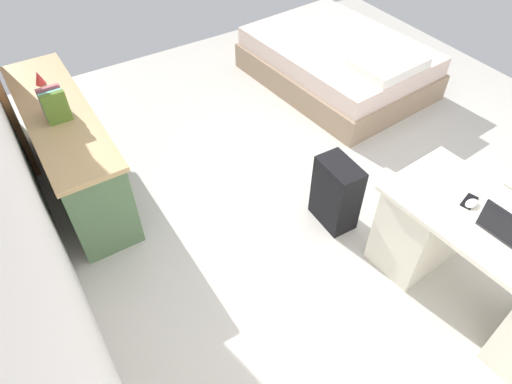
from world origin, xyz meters
The scene contains 10 objects.
ground_plane centered at (0.00, 0.00, 0.00)m, with size 5.90×5.90×0.00m, color beige.
desk centered at (-1.42, -0.17, 0.39)m, with size 1.48×0.76×0.74m.
credenza centered at (1.14, 1.73, 0.39)m, with size 1.80×0.48×0.77m.
bed centered at (1.25, -1.19, 0.24)m, with size 2.00×1.54×0.58m.
suitcase_black centered at (-0.33, 0.15, 0.29)m, with size 0.36×0.22×0.58m, color black.
laptop centered at (-1.43, -0.14, 0.79)m, with size 0.33×0.24×0.21m.
computer_mouse centered at (-1.17, -0.16, 0.75)m, with size 0.06×0.10×0.03m, color white.
cell_phone_by_mouse centered at (-1.14, -0.18, 0.74)m, with size 0.07×0.14×0.01m, color black.
book_row centered at (1.05, 1.73, 0.88)m, with size 0.20×0.17×0.24m.
figurine_small centered at (1.59, 1.73, 0.83)m, with size 0.08×0.08×0.11m, color red.
Camera 1 is at (-2.07, 1.96, 2.77)m, focal length 31.80 mm.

